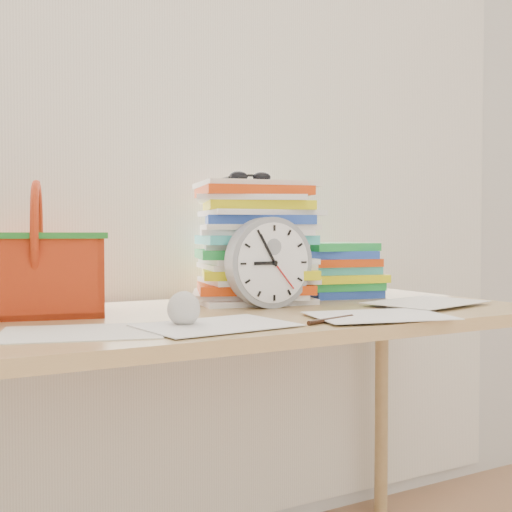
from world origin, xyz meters
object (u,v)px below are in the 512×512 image
book_stack (337,270)px  paper_stack (255,242)px  clock (269,263)px  desk (253,341)px  basket (37,249)px

book_stack → paper_stack: bearing=-179.2°
clock → paper_stack: bearing=75.3°
desk → book_stack: size_ratio=5.24×
desk → clock: 0.20m
basket → book_stack: bearing=13.0°
paper_stack → basket: 0.57m
clock → book_stack: clock is taller
book_stack → basket: (-0.85, -0.01, 0.07)m
desk → clock: bearing=28.2°
book_stack → clock: bearing=-155.6°
paper_stack → basket: size_ratio=1.09×
clock → basket: (-0.53, 0.13, 0.04)m
book_stack → basket: basket is taller
clock → basket: 0.55m
paper_stack → book_stack: 0.29m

